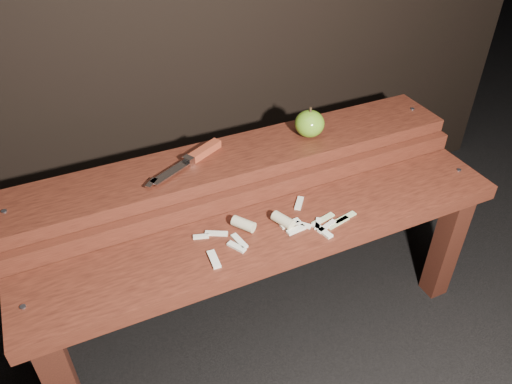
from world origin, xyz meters
name	(u,v)px	position (x,y,z in m)	size (l,w,h in m)	color
ground	(265,324)	(0.00, 0.00, 0.00)	(60.00, 60.00, 0.00)	black
bench_front_tier	(277,251)	(0.00, -0.06, 0.35)	(1.20, 0.20, 0.42)	#3A170E
bench_rear_tier	(239,181)	(0.00, 0.17, 0.41)	(1.20, 0.21, 0.50)	#3A170E
apple	(310,124)	(0.21, 0.17, 0.54)	(0.08, 0.08, 0.08)	#61931E
knife	(196,156)	(-0.11, 0.19, 0.51)	(0.23, 0.13, 0.02)	#983B21
apple_scraps	(273,225)	(-0.01, -0.05, 0.43)	(0.39, 0.17, 0.03)	beige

